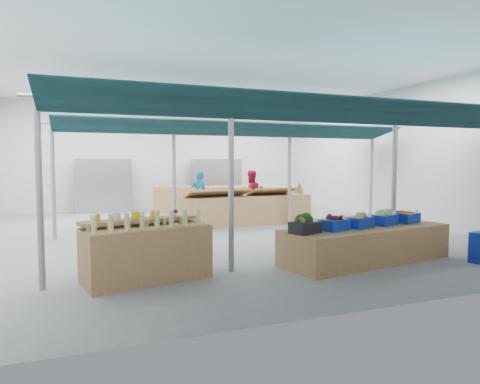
{
  "coord_description": "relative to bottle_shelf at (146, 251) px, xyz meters",
  "views": [
    {
      "loc": [
        -3.52,
        -10.9,
        1.9
      ],
      "look_at": [
        0.1,
        -1.6,
        1.2
      ],
      "focal_mm": 32.0,
      "sensor_mm": 36.0,
      "label": 1
    }
  ],
  "objects": [
    {
      "name": "floor",
      "position": [
        2.47,
        4.01,
        -0.47
      ],
      "size": [
        13.0,
        13.0,
        0.0
      ],
      "primitive_type": "plane",
      "color": "slate",
      "rests_on": "ground"
    },
    {
      "name": "hall",
      "position": [
        2.47,
        5.45,
        2.18
      ],
      "size": [
        13.0,
        13.0,
        13.0
      ],
      "color": "silver",
      "rests_on": "ground"
    },
    {
      "name": "pole_grid",
      "position": [
        3.22,
        2.26,
        1.34
      ],
      "size": [
        10.0,
        4.6,
        3.0
      ],
      "color": "gray",
      "rests_on": "floor"
    },
    {
      "name": "awnings",
      "position": [
        3.22,
        2.26,
        2.31
      ],
      "size": [
        9.5,
        7.08,
        0.3
      ],
      "color": "black",
      "rests_on": "pole_grid"
    },
    {
      "name": "back_shelving_left",
      "position": [
        -0.03,
        10.01,
        0.53
      ],
      "size": [
        2.0,
        0.5,
        2.0
      ],
      "primitive_type": "cube",
      "color": "#B23F33",
      "rests_on": "floor"
    },
    {
      "name": "back_shelving_right",
      "position": [
        4.47,
        10.01,
        0.53
      ],
      "size": [
        2.0,
        0.5,
        2.0
      ],
      "primitive_type": "cube",
      "color": "#B23F33",
      "rests_on": "floor"
    },
    {
      "name": "bottle_shelf",
      "position": [
        0.0,
        0.0,
        0.0
      ],
      "size": [
        2.09,
        1.49,
        1.15
      ],
      "rotation": [
        0.0,
        0.0,
        0.2
      ],
      "color": "brown",
      "rests_on": "floor"
    },
    {
      "name": "veg_counter",
      "position": [
        4.12,
        -0.23,
        -0.13
      ],
      "size": [
        3.56,
        1.66,
        0.67
      ],
      "primitive_type": "cube",
      "rotation": [
        0.0,
        0.0,
        0.15
      ],
      "color": "brown",
      "rests_on": "floor"
    },
    {
      "name": "fruit_counter",
      "position": [
        3.85,
        5.16,
        -0.03
      ],
      "size": [
        4.12,
        1.21,
        0.87
      ],
      "primitive_type": "cube",
      "rotation": [
        0.0,
        0.0,
        0.06
      ],
      "color": "brown",
      "rests_on": "floor"
    },
    {
      "name": "far_counter",
      "position": [
        4.35,
        8.2,
        0.02
      ],
      "size": [
        5.45,
        3.24,
        0.99
      ],
      "primitive_type": "cube",
      "rotation": [
        0.0,
        0.0,
        -0.42
      ],
      "color": "brown",
      "rests_on": "floor"
    },
    {
      "name": "vendor_left",
      "position": [
        2.65,
        6.26,
        0.34
      ],
      "size": [
        0.62,
        0.42,
        1.63
      ],
      "primitive_type": "imported",
      "rotation": [
        0.0,
        0.0,
        3.2
      ],
      "color": "#1A6CAA",
      "rests_on": "floor"
    },
    {
      "name": "vendor_right",
      "position": [
        4.45,
        6.26,
        0.34
      ],
      "size": [
        0.83,
        0.66,
        1.63
      ],
      "primitive_type": "imported",
      "rotation": [
        0.0,
        0.0,
        3.2
      ],
      "color": "#A5142C",
      "rests_on": "floor"
    },
    {
      "name": "crate_broccoli",
      "position": [
        2.67,
        -0.46,
        0.36
      ],
      "size": [
        0.58,
        0.49,
        0.35
      ],
      "rotation": [
        0.0,
        0.0,
        0.31
      ],
      "color": "black",
      "rests_on": "veg_counter"
    },
    {
      "name": "crate_beets",
      "position": [
        3.32,
        -0.36,
        0.33
      ],
      "size": [
        0.58,
        0.49,
        0.29
      ],
      "rotation": [
        0.0,
        0.0,
        0.31
      ],
      "color": "#0D2695",
      "rests_on": "veg_counter"
    },
    {
      "name": "crate_celeriac",
      "position": [
        3.94,
        -0.26,
        0.34
      ],
      "size": [
        0.58,
        0.49,
        0.31
      ],
      "rotation": [
        0.0,
        0.0,
        0.31
      ],
      "color": "#0D2695",
      "rests_on": "veg_counter"
    },
    {
      "name": "crate_cabbage",
      "position": [
        4.59,
        -0.16,
        0.36
      ],
      "size": [
        0.58,
        0.49,
        0.35
      ],
      "rotation": [
        0.0,
        0.0,
        0.31
      ],
      "color": "#0D2695",
      "rests_on": "veg_counter"
    },
    {
      "name": "crate_carrots",
      "position": [
        5.25,
        -0.06,
        0.31
      ],
      "size": [
        0.58,
        0.49,
        0.29
      ],
      "rotation": [
        0.0,
        0.0,
        0.31
      ],
      "color": "#0D2695",
      "rests_on": "veg_counter"
    },
    {
      "name": "sparrow",
      "position": [
        2.53,
        -0.6,
        0.45
      ],
      "size": [
        0.12,
        0.09,
        0.11
      ],
      "rotation": [
        0.0,
        0.0,
        0.31
      ],
      "color": "brown",
      "rests_on": "crate_broccoli"
    },
    {
      "name": "pole_ribbon",
      "position": [
        0.46,
        -0.06,
        0.61
      ],
      "size": [
        0.12,
        0.12,
        0.28
      ],
      "color": "#AF0B13",
      "rests_on": "pole_grid"
    },
    {
      "name": "apple_heap_yellow",
      "position": [
        2.89,
        5.01,
        0.57
      ],
      "size": [
        1.97,
        0.92,
        0.27
      ],
      "rotation": [
        0.0,
        0.0,
        0.12
      ],
      "color": "#997247",
      "rests_on": "fruit_counter"
    },
    {
      "name": "apple_heap_red",
      "position": [
        4.68,
        5.12,
        0.57
      ],
      "size": [
        1.57,
        0.87,
        0.27
      ],
      "rotation": [
        0.0,
        0.0,
        0.12
      ],
      "color": "#997247",
      "rests_on": "fruit_counter"
    },
    {
      "name": "pineapple",
      "position": [
        5.69,
        5.18,
        0.58
      ],
      "size": [
        0.14,
        0.14,
        0.39
      ],
      "rotation": [
        0.0,
        0.0,
        0.12
      ],
      "color": "#8C6019",
      "rests_on": "fruit_counter"
    }
  ]
}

